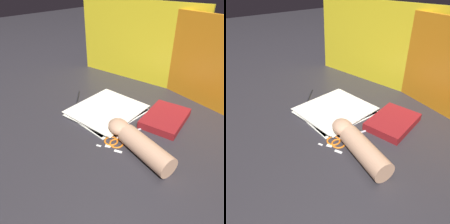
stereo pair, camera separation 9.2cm
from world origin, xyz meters
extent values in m
plane|color=#2D2B30|center=(0.00, 0.00, 0.00)|extent=(6.00, 6.00, 0.00)
cube|color=yellow|center=(-0.22, 0.45, 0.22)|extent=(0.75, 0.11, 0.44)
cube|color=orange|center=(0.14, 0.45, 0.21)|extent=(0.78, 0.17, 0.41)
cube|color=white|center=(-0.08, 0.06, 0.00)|extent=(0.28, 0.32, 0.00)
cube|color=white|center=(-0.09, 0.07, 0.00)|extent=(0.29, 0.33, 0.00)
cube|color=white|center=(-0.08, 0.06, 0.01)|extent=(0.30, 0.33, 0.00)
cube|color=white|center=(-0.08, 0.07, 0.01)|extent=(0.29, 0.32, 0.00)
cube|color=white|center=(-0.08, 0.06, 0.01)|extent=(0.28, 0.32, 0.00)
cube|color=white|center=(-0.08, 0.06, 0.02)|extent=(0.28, 0.32, 0.00)
cube|color=maroon|center=(0.16, 0.18, 0.02)|extent=(0.19, 0.25, 0.03)
sphere|color=silver|center=(0.09, -0.05, 0.00)|extent=(0.01, 0.01, 0.01)
cylinder|color=silver|center=(0.06, 0.00, 0.00)|extent=(0.07, 0.12, 0.01)
torus|color=orange|center=(0.11, -0.08, 0.00)|extent=(0.08, 0.08, 0.01)
cylinder|color=silver|center=(0.11, 0.01, 0.00)|extent=(0.04, 0.13, 0.01)
torus|color=orange|center=(0.08, -0.08, 0.00)|extent=(0.07, 0.07, 0.01)
cylinder|color=tan|center=(0.23, -0.06, 0.04)|extent=(0.23, 0.12, 0.08)
ellipsoid|color=tan|center=(0.08, -0.03, 0.04)|extent=(0.11, 0.10, 0.06)
cube|color=white|center=(0.14, -0.11, 0.00)|extent=(0.03, 0.02, 0.00)
cube|color=white|center=(0.07, -0.13, 0.00)|extent=(0.02, 0.01, 0.00)
cube|color=white|center=(0.09, -0.11, 0.00)|extent=(0.03, 0.02, 0.00)
cylinder|color=black|center=(-0.27, 0.05, 0.00)|extent=(0.12, 0.12, 0.01)
camera|label=1|loc=(0.53, -0.56, 0.56)|focal=35.00mm
camera|label=2|loc=(0.59, -0.50, 0.56)|focal=35.00mm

